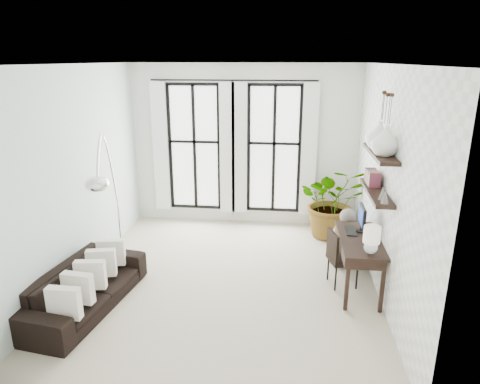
% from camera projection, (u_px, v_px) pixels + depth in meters
% --- Properties ---
extents(floor, '(5.00, 5.00, 0.00)m').
position_uv_depth(floor, '(227.00, 279.00, 6.63)').
color(floor, '#BFB498').
rests_on(floor, ground).
extents(ceiling, '(5.00, 5.00, 0.00)m').
position_uv_depth(ceiling, '(225.00, 64.00, 5.68)').
color(ceiling, white).
rests_on(ceiling, wall_back).
extents(wall_left, '(0.00, 5.00, 5.00)m').
position_uv_depth(wall_left, '(77.00, 175.00, 6.40)').
color(wall_left, silver).
rests_on(wall_left, floor).
extents(wall_right, '(0.00, 5.00, 5.00)m').
position_uv_depth(wall_right, '(387.00, 185.00, 5.91)').
color(wall_right, white).
rests_on(wall_right, floor).
extents(wall_back, '(4.50, 0.00, 4.50)m').
position_uv_depth(wall_back, '(244.00, 146.00, 8.53)').
color(wall_back, white).
rests_on(wall_back, floor).
extents(windows, '(3.26, 0.13, 2.65)m').
position_uv_depth(windows, '(234.00, 149.00, 8.49)').
color(windows, white).
rests_on(windows, wall_back).
extents(wall_shelves, '(0.25, 1.30, 0.60)m').
position_uv_depth(wall_shelves, '(377.00, 176.00, 5.88)').
color(wall_shelves, black).
rests_on(wall_shelves, wall_right).
extents(sofa, '(1.09, 2.15, 0.60)m').
position_uv_depth(sofa, '(85.00, 287.00, 5.80)').
color(sofa, black).
rests_on(sofa, floor).
extents(throw_pillows, '(0.40, 1.52, 0.40)m').
position_uv_depth(throw_pillows, '(90.00, 275.00, 5.73)').
color(throw_pillows, silver).
rests_on(throw_pillows, sofa).
extents(plant, '(1.38, 1.23, 1.40)m').
position_uv_depth(plant, '(332.00, 201.00, 8.05)').
color(plant, '#2D7228').
rests_on(plant, floor).
extents(desk, '(0.57, 1.35, 1.19)m').
position_uv_depth(desk, '(360.00, 243.00, 6.11)').
color(desk, black).
rests_on(desk, floor).
extents(desk_chair, '(0.50, 0.50, 0.86)m').
position_uv_depth(desk_chair, '(339.00, 255.00, 6.32)').
color(desk_chair, black).
rests_on(desk_chair, floor).
extents(arc_lamp, '(0.72, 1.82, 2.29)m').
position_uv_depth(arc_lamp, '(106.00, 168.00, 6.10)').
color(arc_lamp, silver).
rests_on(arc_lamp, floor).
extents(buddha, '(0.52, 0.52, 0.94)m').
position_uv_depth(buddha, '(346.00, 240.00, 7.07)').
color(buddha, slate).
rests_on(buddha, floor).
extents(vase_a, '(0.37, 0.37, 0.38)m').
position_uv_depth(vase_a, '(385.00, 141.00, 5.45)').
color(vase_a, white).
rests_on(vase_a, shelf_upper).
extents(vase_b, '(0.37, 0.37, 0.38)m').
position_uv_depth(vase_b, '(379.00, 135.00, 5.83)').
color(vase_b, white).
rests_on(vase_b, shelf_upper).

